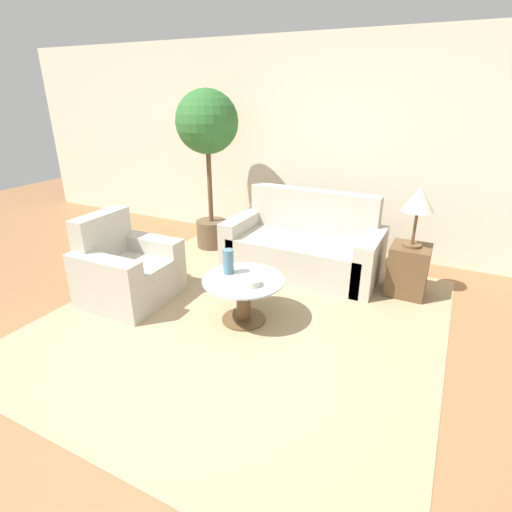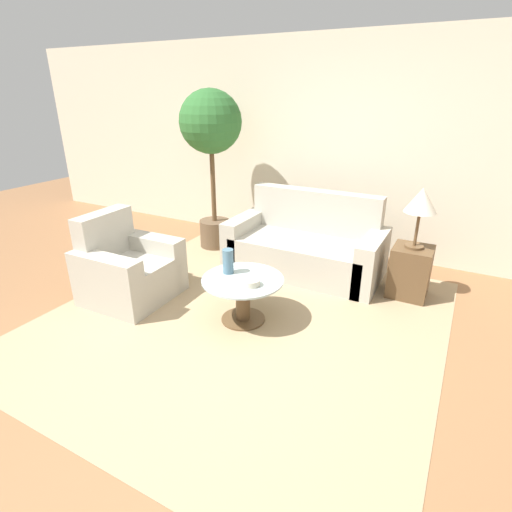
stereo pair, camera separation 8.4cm
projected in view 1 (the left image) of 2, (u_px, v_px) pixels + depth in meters
ground_plane at (203, 357)px, 3.19m from camera, size 14.00×14.00×0.00m
wall_back at (324, 147)px, 5.02m from camera, size 10.00×0.06×2.60m
rug at (244, 320)px, 3.70m from camera, size 3.42×3.50×0.01m
sofa_main at (304, 246)px, 4.65m from camera, size 1.75×0.84×0.90m
armchair at (125, 272)px, 4.00m from camera, size 0.79×0.85×0.86m
coffee_table at (243, 294)px, 3.59m from camera, size 0.73×0.73×0.42m
side_table at (408, 270)px, 4.09m from camera, size 0.38×0.38×0.53m
table_lamp at (419, 201)px, 3.81m from camera, size 0.30×0.30×0.60m
potted_plant at (208, 136)px, 4.89m from camera, size 0.77×0.77×2.00m
vase at (228, 262)px, 3.60m from camera, size 0.10×0.10×0.23m
bowl at (252, 282)px, 3.40m from camera, size 0.15×0.15×0.06m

